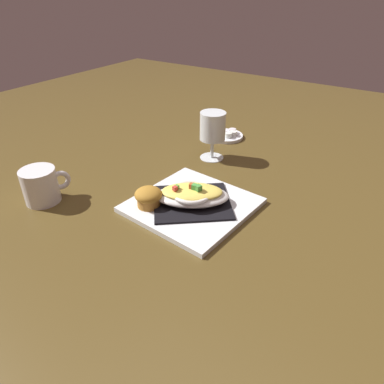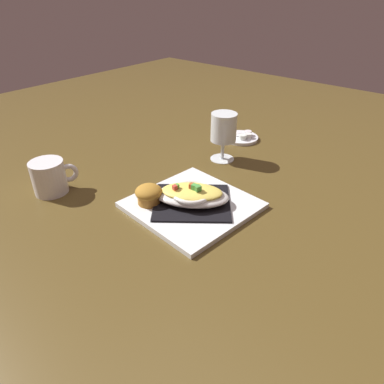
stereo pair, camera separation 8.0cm
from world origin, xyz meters
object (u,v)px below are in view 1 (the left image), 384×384
object	(u,v)px
muffin	(149,197)
square_plate	(192,205)
coffee_mug	(41,187)
creamer_cup_1	(233,134)
spoon	(225,133)
gratin_dish	(192,194)
creamer_saucer	(226,136)
creamer_cup_0	(228,135)
creamer_cup_2	(232,131)
stemmed_glass	(213,129)

from	to	relation	value
muffin	square_plate	bearing A→B (deg)	39.52
coffee_mug	creamer_cup_1	size ratio (longest dim) A/B	4.50
muffin	coffee_mug	size ratio (longest dim) A/B	0.59
spoon	coffee_mug	bearing A→B (deg)	-106.37
coffee_mug	spoon	distance (m)	0.62
gratin_dish	coffee_mug	xyz separation A→B (m)	(-0.32, -0.17, 0.00)
square_plate	coffee_mug	world-z (taller)	coffee_mug
square_plate	creamer_saucer	bearing A→B (deg)	108.34
coffee_mug	creamer_cup_0	bearing A→B (deg)	71.09
muffin	creamer_saucer	distance (m)	0.49
square_plate	creamer_cup_2	size ratio (longest dim) A/B	10.68
coffee_mug	muffin	bearing A→B (deg)	24.72
muffin	spoon	world-z (taller)	muffin
square_plate	coffee_mug	distance (m)	0.36
coffee_mug	creamer_cup_0	world-z (taller)	coffee_mug
coffee_mug	creamer_cup_0	xyz separation A→B (m)	(0.20, 0.57, -0.02)
muffin	spoon	distance (m)	0.49
muffin	creamer_cup_2	xyz separation A→B (m)	(-0.05, 0.50, -0.02)
creamer_cup_1	creamer_cup_2	size ratio (longest dim) A/B	1.00
muffin	coffee_mug	world-z (taller)	coffee_mug
gratin_dish	creamer_cup_1	xyz separation A→B (m)	(-0.11, 0.42, -0.02)
creamer_saucer	stemmed_glass	bearing A→B (deg)	-75.73
spoon	creamer_cup_2	xyz separation A→B (m)	(0.02, 0.02, 0.00)
gratin_dish	stemmed_glass	world-z (taller)	stemmed_glass
muffin	stemmed_glass	size ratio (longest dim) A/B	0.45
gratin_dish	creamer_cup_2	bearing A→B (deg)	105.90
creamer_cup_1	creamer_cup_2	xyz separation A→B (m)	(-0.01, 0.02, 0.00)
stemmed_glass	creamer_cup_2	bearing A→B (deg)	98.69
coffee_mug	creamer_cup_1	world-z (taller)	coffee_mug
stemmed_glass	spoon	world-z (taller)	stemmed_glass
gratin_dish	creamer_saucer	bearing A→B (deg)	108.34
gratin_dish	spoon	world-z (taller)	gratin_dish
square_plate	spoon	world-z (taller)	spoon
muffin	spoon	bearing A→B (deg)	97.71
creamer_cup_0	creamer_cup_2	distance (m)	0.04
creamer_cup_0	square_plate	bearing A→B (deg)	-73.38
creamer_cup_2	spoon	bearing A→B (deg)	-125.97
spoon	creamer_cup_1	xyz separation A→B (m)	(0.03, 0.00, 0.00)
square_plate	stemmed_glass	world-z (taller)	stemmed_glass
stemmed_glass	spoon	bearing A→B (deg)	105.59
coffee_mug	creamer_saucer	xyz separation A→B (m)	(0.18, 0.59, -0.03)
coffee_mug	creamer_cup_0	distance (m)	0.61
creamer_cup_0	creamer_cup_1	xyz separation A→B (m)	(0.01, 0.02, 0.00)
creamer_saucer	creamer_cup_2	size ratio (longest dim) A/B	4.83
creamer_cup_1	coffee_mug	bearing A→B (deg)	-108.85
creamer_saucer	spoon	distance (m)	0.01
creamer_cup_0	stemmed_glass	bearing A→B (deg)	-81.27
square_plate	gratin_dish	bearing A→B (deg)	-61.48
stemmed_glass	creamer_cup_0	distance (m)	0.16
muffin	creamer_cup_1	distance (m)	0.49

